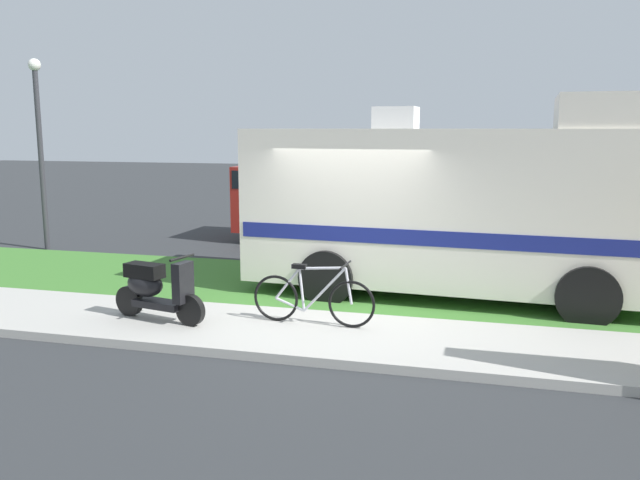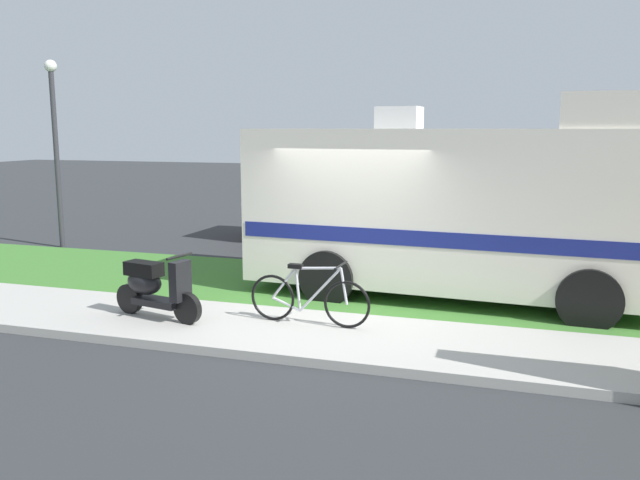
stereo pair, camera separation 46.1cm
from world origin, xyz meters
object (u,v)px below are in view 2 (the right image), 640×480
(motorhome_rv, at_px, (464,205))
(bicycle, at_px, (309,298))
(pickup_truck_near, at_px, (336,202))
(scooter, at_px, (154,287))
(street_lamp_post, at_px, (55,136))

(motorhome_rv, xyz_separation_m, bicycle, (-1.84, -2.54, -1.08))
(pickup_truck_near, bearing_deg, scooter, -93.88)
(motorhome_rv, height_order, pickup_truck_near, motorhome_rv)
(bicycle, bearing_deg, scooter, -170.64)
(scooter, height_order, bicycle, scooter)
(motorhome_rv, relative_size, bicycle, 3.86)
(motorhome_rv, distance_m, scooter, 5.09)
(scooter, bearing_deg, motorhome_rv, 35.64)
(motorhome_rv, relative_size, scooter, 4.44)
(motorhome_rv, relative_size, pickup_truck_near, 1.26)
(pickup_truck_near, xyz_separation_m, street_lamp_post, (-6.01, -2.75, 1.64))
(motorhome_rv, xyz_separation_m, pickup_truck_near, (-3.54, 4.72, -0.57))
(scooter, distance_m, pickup_truck_near, 7.65)
(bicycle, height_order, street_lamp_post, street_lamp_post)
(motorhome_rv, bearing_deg, scooter, -144.36)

